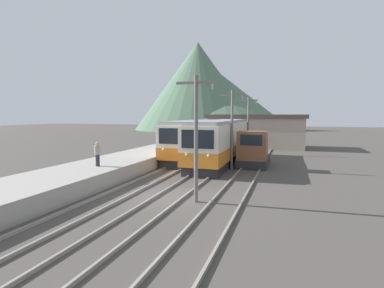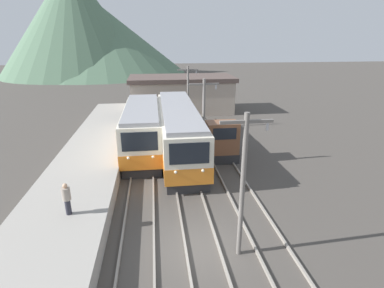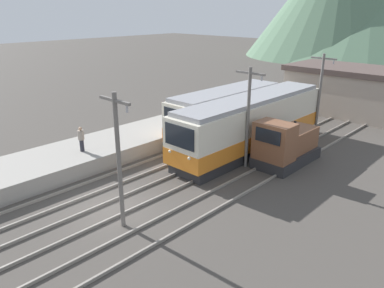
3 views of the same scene
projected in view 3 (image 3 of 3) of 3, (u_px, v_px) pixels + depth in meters
ground_plane at (112, 208)px, 18.55m from camera, size 200.00×200.00×0.00m
platform_left at (50, 165)px, 22.44m from camera, size 4.50×54.00×0.98m
track_left at (84, 190)px, 20.21m from camera, size 1.54×60.00×0.14m
track_center at (114, 208)px, 18.40m from camera, size 1.54×60.00×0.14m
track_right at (154, 232)px, 16.45m from camera, size 1.54×60.00×0.14m
commuter_train_left at (226, 116)px, 27.96m from camera, size 2.84×10.51×3.76m
commuter_train_center at (251, 126)px, 25.63m from camera, size 2.84×13.96×3.80m
shunting_locomotive at (285, 146)px, 23.49m from camera, size 2.40×4.78×3.00m
catenary_mast_near at (119, 156)px, 15.91m from camera, size 2.00×0.20×6.18m
catenary_mast_mid at (248, 114)px, 22.31m from camera, size 2.00×0.20×6.18m
catenary_mast_far at (320, 90)px, 28.70m from camera, size 2.00×0.20×6.18m
person_on_platform at (81, 138)px, 22.96m from camera, size 0.38×0.38×1.57m
station_building at (358, 91)px, 34.34m from camera, size 12.60×6.30×4.30m
mountain_backdrop at (354, 3)px, 74.17m from camera, size 44.55×43.28×24.80m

